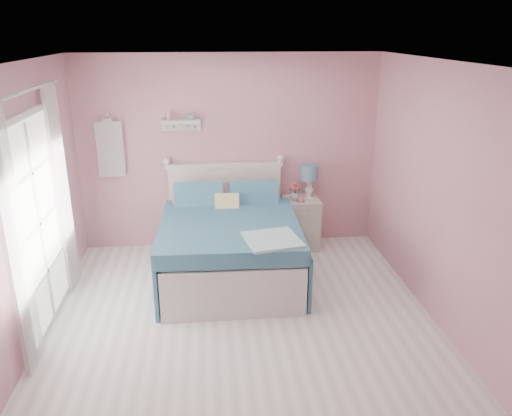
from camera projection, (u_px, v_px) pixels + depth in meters
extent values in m
plane|color=silver|center=(243.00, 330.00, 5.04)|extent=(4.50, 4.50, 0.00)
plane|color=#C07988|center=(230.00, 153.00, 6.71)|extent=(4.00, 0.00, 4.00)
plane|color=#C07988|center=(276.00, 363.00, 2.50)|extent=(4.00, 0.00, 4.00)
plane|color=#C07988|center=(17.00, 218.00, 4.41)|extent=(0.00, 4.50, 4.50)
plane|color=#C07988|center=(449.00, 203.00, 4.79)|extent=(0.00, 4.50, 4.50)
plane|color=white|center=(241.00, 64.00, 4.16)|extent=(4.50, 4.50, 0.00)
cube|color=silver|center=(230.00, 260.00, 6.09)|extent=(1.53, 1.99, 0.43)
cube|color=silver|center=(229.00, 238.00, 5.99)|extent=(1.47, 1.93, 0.16)
cube|color=silver|center=(225.00, 206.00, 6.90)|extent=(1.52, 0.07, 1.12)
cube|color=silver|center=(225.00, 165.00, 6.70)|extent=(1.58, 0.09, 0.06)
cube|color=silver|center=(234.00, 295.00, 5.15)|extent=(1.52, 0.06, 0.56)
cube|color=teal|center=(229.00, 230.00, 5.79)|extent=(1.65, 1.74, 0.18)
cube|color=#D18794|center=(199.00, 199.00, 6.49)|extent=(0.69, 0.29, 0.43)
cube|color=#D18794|center=(253.00, 197.00, 6.55)|extent=(0.69, 0.29, 0.43)
cube|color=#CCBC59|center=(227.00, 205.00, 6.26)|extent=(0.31, 0.23, 0.31)
cube|color=beige|center=(300.00, 223.00, 6.88)|extent=(0.49, 0.45, 0.70)
cube|color=silver|center=(304.00, 213.00, 6.60)|extent=(0.43, 0.02, 0.16)
sphere|color=white|center=(304.00, 214.00, 6.58)|extent=(0.03, 0.03, 0.03)
cylinder|color=white|center=(309.00, 197.00, 6.82)|extent=(0.15, 0.15, 0.02)
cylinder|color=white|center=(309.00, 188.00, 6.78)|extent=(0.07, 0.07, 0.25)
cylinder|color=#5F8A9E|center=(309.00, 172.00, 6.70)|extent=(0.23, 0.23, 0.21)
imported|color=silver|center=(295.00, 195.00, 6.71)|extent=(0.15, 0.15, 0.14)
imported|color=pink|center=(301.00, 199.00, 6.64)|extent=(0.12, 0.12, 0.07)
sphere|color=#D84A5A|center=(295.00, 184.00, 6.66)|extent=(0.06, 0.06, 0.06)
sphere|color=#D84A5A|center=(297.00, 187.00, 6.70)|extent=(0.06, 0.06, 0.06)
sphere|color=#D84A5A|center=(292.00, 186.00, 6.68)|extent=(0.06, 0.06, 0.06)
sphere|color=#D84A5A|center=(297.00, 189.00, 6.66)|extent=(0.06, 0.06, 0.06)
sphere|color=#D84A5A|center=(293.00, 188.00, 6.66)|extent=(0.06, 0.06, 0.06)
cube|color=silver|center=(181.00, 121.00, 6.42)|extent=(0.50, 0.14, 0.04)
cube|color=silver|center=(181.00, 126.00, 6.50)|extent=(0.50, 0.03, 0.12)
cylinder|color=#D18C99|center=(169.00, 116.00, 6.38)|extent=(0.06, 0.06, 0.10)
cube|color=#5F8A9E|center=(190.00, 117.00, 6.42)|extent=(0.08, 0.06, 0.07)
cube|color=white|center=(110.00, 150.00, 6.46)|extent=(0.34, 0.03, 0.72)
cube|color=silver|center=(21.00, 116.00, 4.51)|extent=(0.04, 1.32, 0.06)
cube|color=silver|center=(53.00, 317.00, 5.22)|extent=(0.04, 1.32, 0.06)
cube|color=silver|center=(16.00, 254.00, 4.28)|extent=(0.04, 0.06, 2.10)
cube|color=silver|center=(56.00, 206.00, 5.46)|extent=(0.04, 0.06, 2.10)
cube|color=white|center=(38.00, 224.00, 4.86)|extent=(0.02, 1.20, 2.04)
cube|color=white|center=(15.00, 245.00, 4.14)|extent=(0.04, 0.40, 2.32)
cube|color=white|center=(62.00, 191.00, 5.53)|extent=(0.04, 0.40, 2.32)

